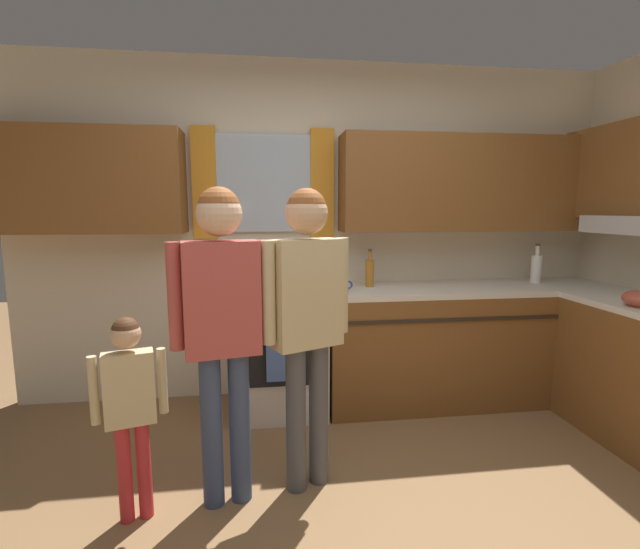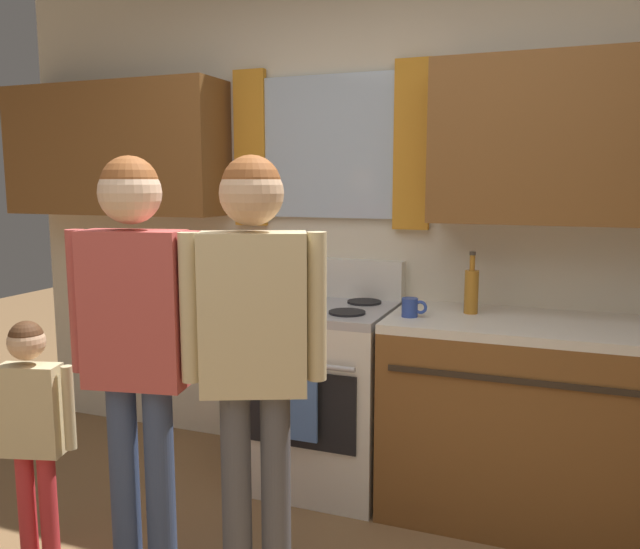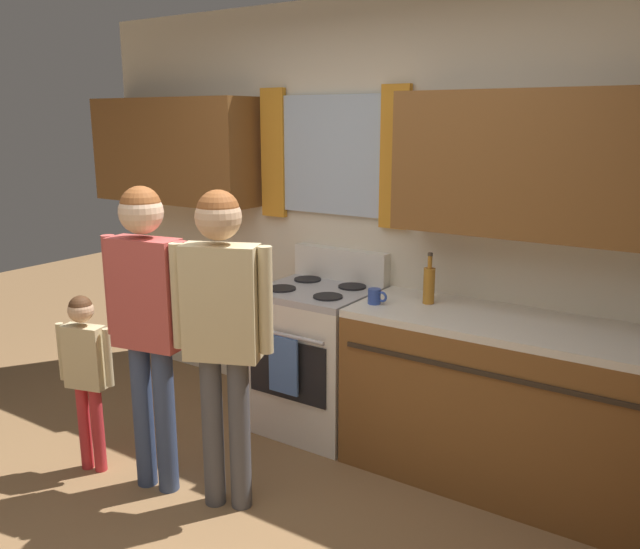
{
  "view_description": "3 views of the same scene",
  "coord_description": "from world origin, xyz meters",
  "px_view_note": "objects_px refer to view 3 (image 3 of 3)",
  "views": [
    {
      "loc": [
        -0.44,
        -1.65,
        1.48
      ],
      "look_at": [
        -0.09,
        0.98,
        1.09
      ],
      "focal_mm": 25.05,
      "sensor_mm": 36.0,
      "label": 1
    },
    {
      "loc": [
        0.75,
        -1.31,
        1.5
      ],
      "look_at": [
        -0.04,
        0.76,
        1.18
      ],
      "focal_mm": 35.64,
      "sensor_mm": 36.0,
      "label": 2
    },
    {
      "loc": [
        1.8,
        -1.62,
        1.9
      ],
      "look_at": [
        0.12,
        0.92,
        1.17
      ],
      "focal_mm": 36.54,
      "sensor_mm": 36.0,
      "label": 3
    }
  ],
  "objects_px": {
    "adult_holding_child": "(147,305)",
    "adult_in_plaid": "(222,315)",
    "bottle_oil_amber": "(429,284)",
    "stove_oven": "(318,356)",
    "mug_cobalt_blue": "(375,296)",
    "small_child": "(85,363)"
  },
  "relations": [
    {
      "from": "small_child",
      "to": "mug_cobalt_blue",
      "type": "bearing_deg",
      "value": 40.58
    },
    {
      "from": "adult_holding_child",
      "to": "small_child",
      "type": "bearing_deg",
      "value": -170.04
    },
    {
      "from": "stove_oven",
      "to": "adult_in_plaid",
      "type": "distance_m",
      "value": 1.11
    },
    {
      "from": "small_child",
      "to": "stove_oven",
      "type": "bearing_deg",
      "value": 56.76
    },
    {
      "from": "bottle_oil_amber",
      "to": "adult_holding_child",
      "type": "xyz_separation_m",
      "value": [
        -1.01,
        -1.12,
        -0.01
      ]
    },
    {
      "from": "adult_holding_child",
      "to": "adult_in_plaid",
      "type": "bearing_deg",
      "value": 11.16
    },
    {
      "from": "stove_oven",
      "to": "adult_holding_child",
      "type": "height_order",
      "value": "adult_holding_child"
    },
    {
      "from": "mug_cobalt_blue",
      "to": "adult_holding_child",
      "type": "xyz_separation_m",
      "value": [
        -0.77,
        -0.95,
        0.06
      ]
    },
    {
      "from": "adult_holding_child",
      "to": "adult_in_plaid",
      "type": "relative_size",
      "value": 1.0
    },
    {
      "from": "stove_oven",
      "to": "small_child",
      "type": "relative_size",
      "value": 1.1
    },
    {
      "from": "adult_holding_child",
      "to": "adult_in_plaid",
      "type": "xyz_separation_m",
      "value": [
        0.42,
        0.08,
        -0.0
      ]
    },
    {
      "from": "mug_cobalt_blue",
      "to": "adult_holding_child",
      "type": "bearing_deg",
      "value": -128.97
    },
    {
      "from": "mug_cobalt_blue",
      "to": "adult_holding_child",
      "type": "height_order",
      "value": "adult_holding_child"
    },
    {
      "from": "mug_cobalt_blue",
      "to": "adult_in_plaid",
      "type": "bearing_deg",
      "value": -111.84
    },
    {
      "from": "mug_cobalt_blue",
      "to": "adult_in_plaid",
      "type": "height_order",
      "value": "adult_in_plaid"
    },
    {
      "from": "stove_oven",
      "to": "mug_cobalt_blue",
      "type": "xyz_separation_m",
      "value": [
        0.45,
        -0.11,
        0.48
      ]
    },
    {
      "from": "bottle_oil_amber",
      "to": "adult_in_plaid",
      "type": "height_order",
      "value": "adult_in_plaid"
    },
    {
      "from": "adult_holding_child",
      "to": "stove_oven",
      "type": "bearing_deg",
      "value": 73.49
    },
    {
      "from": "mug_cobalt_blue",
      "to": "adult_in_plaid",
      "type": "xyz_separation_m",
      "value": [
        -0.35,
        -0.86,
        0.06
      ]
    },
    {
      "from": "adult_in_plaid",
      "to": "stove_oven",
      "type": "bearing_deg",
      "value": 96.32
    },
    {
      "from": "stove_oven",
      "to": "adult_in_plaid",
      "type": "height_order",
      "value": "adult_in_plaid"
    },
    {
      "from": "stove_oven",
      "to": "mug_cobalt_blue",
      "type": "height_order",
      "value": "stove_oven"
    }
  ]
}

